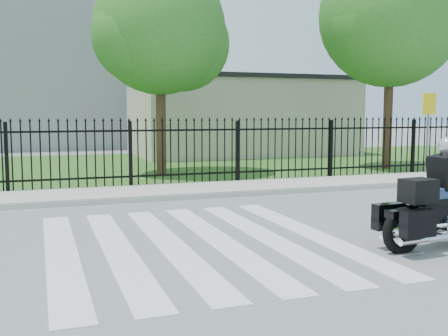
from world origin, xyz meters
name	(u,v)px	position (x,y,z in m)	size (l,w,h in m)	color
ground	(196,243)	(0.00, 0.00, 0.00)	(120.00, 120.00, 0.00)	slate
crosswalk	(196,242)	(0.00, 0.00, 0.01)	(5.00, 5.50, 0.01)	silver
sidewalk	(138,193)	(0.00, 5.00, 0.06)	(40.00, 2.00, 0.12)	#ADAAA3
curb	(146,199)	(0.00, 4.00, 0.06)	(40.00, 0.12, 0.12)	#ADAAA3
grass_strip	(104,167)	(0.00, 12.00, 0.01)	(40.00, 12.00, 0.02)	#24531C
iron_fence	(130,155)	(0.00, 6.00, 0.90)	(26.00, 0.04, 1.80)	black
tree_mid	(160,29)	(1.50, 9.00, 4.67)	(4.20, 4.20, 6.78)	#382316
tree_right	(391,15)	(9.50, 8.00, 5.39)	(5.00, 5.00, 7.90)	#382316
building_low	(241,118)	(7.00, 16.00, 1.75)	(10.00, 6.00, 3.50)	#B4A796
building_low_roof	(241,79)	(7.00, 16.00, 3.60)	(10.20, 6.20, 0.20)	black
building_tall	(22,45)	(-3.00, 26.00, 6.00)	(15.00, 10.00, 12.00)	gray
motorcycle_rider	(447,201)	(3.53, -1.46, 0.70)	(2.57, 0.92, 1.70)	black
traffic_sign	(429,116)	(9.29, 5.69, 1.91)	(0.55, 0.12, 2.50)	slate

